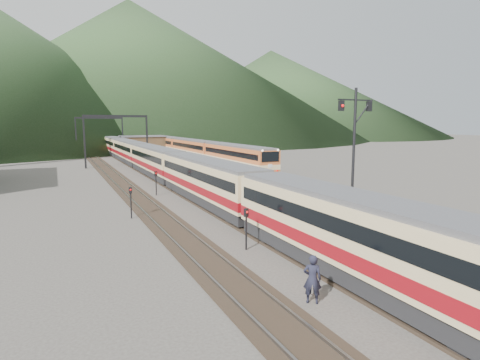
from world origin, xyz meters
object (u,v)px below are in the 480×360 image
main_train (156,161)px  worker (312,279)px  signal_mast (354,147)px  second_train (194,150)px

main_train → worker: 38.79m
signal_mast → worker: 8.01m
second_train → signal_mast: bearing=-99.7°
signal_mast → worker: bearing=-142.2°
worker → second_train: bearing=-71.0°
main_train → worker: size_ratio=50.11×
main_train → signal_mast: bearing=-86.3°
second_train → signal_mast: (-9.28, -54.16, 3.62)m
second_train → worker: second_train is taller
main_train → signal_mast: 34.91m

